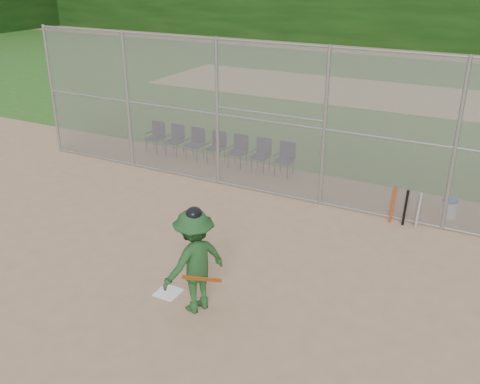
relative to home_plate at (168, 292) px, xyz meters
The scene contains 15 objects.
ground 0.19m from the home_plate, 38.97° to the left, with size 100.00×100.00×0.00m, color tan.
grass_strip 18.12m from the home_plate, 89.54° to the left, with size 100.00×100.00×0.00m, color #2A5B1B.
dirt_patch_far 18.12m from the home_plate, 89.54° to the left, with size 24.00×24.00×0.00m, color tan.
backstop_fence 5.52m from the home_plate, 88.35° to the left, with size 16.09×0.09×4.00m.
home_plate is the anchor object (origin of this frame).
batter_at_plate 1.21m from the home_plate, 11.57° to the right, with size 1.15×1.49×2.01m.
water_cooler 7.20m from the home_plate, 54.57° to the left, with size 0.38×0.38×0.48m.
spare_bats 6.00m from the home_plate, 56.64° to the left, with size 0.66×0.27×0.85m.
chair_0 8.30m from the home_plate, 127.66° to the left, with size 0.54×0.52×0.96m, color #0E1335, non-canonical shape.
chair_1 7.86m from the home_plate, 123.24° to the left, with size 0.54×0.52×0.96m, color #0E1335, non-canonical shape.
chair_2 7.47m from the home_plate, 118.33° to the left, with size 0.54×0.52×0.96m, color #0E1335, non-canonical shape.
chair_3 7.14m from the home_plate, 112.92° to the left, with size 0.54×0.52×0.96m, color #0E1335, non-canonical shape.
chair_4 6.88m from the home_plate, 107.04° to the left, with size 0.54×0.52×0.96m, color #0E1335, non-canonical shape.
chair_5 6.69m from the home_plate, 100.76° to the left, with size 0.54×0.52×0.96m, color #0E1335, non-canonical shape.
chair_6 6.59m from the home_plate, 94.22° to the left, with size 0.54×0.52×0.96m, color #0E1335, non-canonical shape.
Camera 1 is at (5.00, -6.99, 5.75)m, focal length 40.00 mm.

